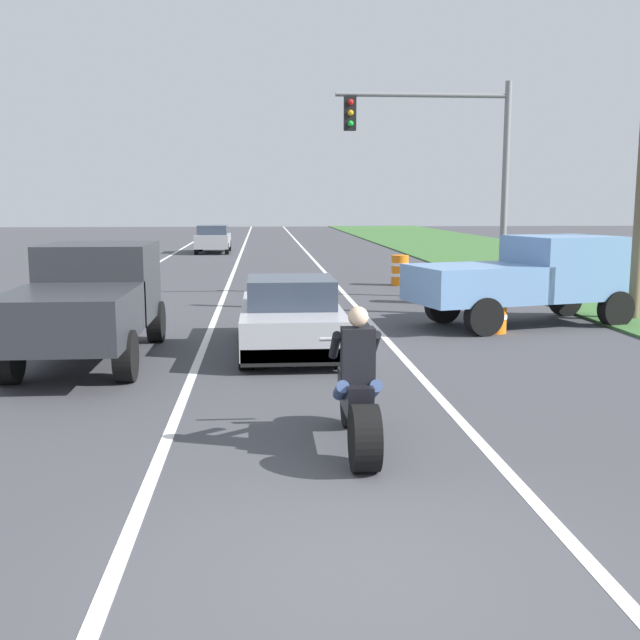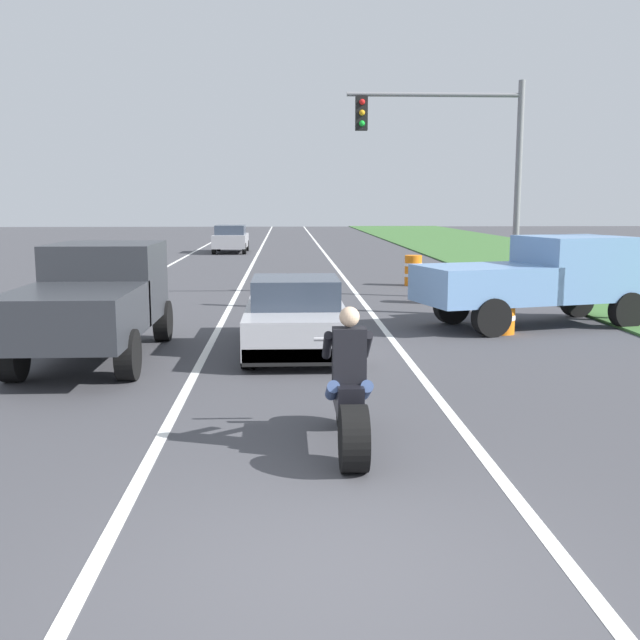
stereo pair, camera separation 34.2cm
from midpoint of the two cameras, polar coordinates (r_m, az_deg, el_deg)
The scene contains 14 objects.
ground_plane at distance 5.82m, azimuth 2.74°, elevation -18.95°, with size 160.00×160.00×0.00m, color #424247.
lane_stripe_left_solid at distance 25.73m, azimuth -13.64°, elevation 2.67°, with size 0.14×120.00×0.01m, color white.
lane_stripe_right_solid at distance 25.37m, azimuth 2.56°, elevation 2.83°, with size 0.14×120.00×0.01m, color white.
lane_stripe_centre_dashed at distance 25.30m, azimuth -5.60°, elevation 2.77°, with size 0.14×120.00×0.01m, color white.
grass_verge_right at distance 28.15m, azimuth 23.56°, elevation 2.75°, with size 10.00×120.00×0.06m, color #3D6B33.
motorcycle_with_rider at distance 8.19m, azimuth 3.43°, elevation -6.10°, with size 0.70×2.21×1.62m.
sports_car_silver at distance 13.80m, azimuth -1.18°, elevation 0.26°, with size 1.84×4.30×1.37m.
pickup_truck_left_lane_dark_grey at distance 13.45m, azimuth -16.13°, elevation 1.73°, with size 2.02×4.80×1.98m.
pickup_truck_right_shoulder_light_blue at distance 17.17m, azimuth 16.80°, elevation 3.20°, with size 5.14×3.14×1.98m.
traffic_light_mast_near at distance 21.31m, azimuth 11.49°, elevation 12.29°, with size 4.86×0.34×6.00m.
construction_barrel_nearest at distance 16.06m, azimuth 14.31°, elevation 0.77°, with size 0.58×0.58×1.00m.
construction_barrel_mid at distance 20.55m, azimuth 9.79°, elevation 2.66°, with size 0.58×0.58×1.00m.
construction_barrel_far at distance 24.83m, azimuth 7.53°, elevation 3.78°, with size 0.58×0.58×1.00m.
distant_car_far_ahead at distance 41.19m, azimuth -6.61°, elevation 6.22°, with size 1.80×4.00×1.50m.
Camera 2 is at (-0.33, -5.13, 2.72)m, focal length 41.85 mm.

